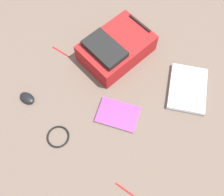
% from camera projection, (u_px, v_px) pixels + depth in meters
% --- Properties ---
extents(ground_plane, '(3.61, 3.61, 0.00)m').
position_uv_depth(ground_plane, '(113.00, 100.00, 1.56)').
color(ground_plane, brown).
extents(backpack, '(0.52, 0.46, 0.17)m').
position_uv_depth(backpack, '(116.00, 48.00, 1.63)').
color(backpack, maroon).
rests_on(backpack, ground_plane).
extents(laptop, '(0.35, 0.28, 0.03)m').
position_uv_depth(laptop, '(188.00, 89.00, 1.58)').
color(laptop, '#929296').
rests_on(laptop, ground_plane).
extents(book_red, '(0.18, 0.25, 0.02)m').
position_uv_depth(book_red, '(118.00, 115.00, 1.51)').
color(book_red, silver).
rests_on(book_red, ground_plane).
extents(computer_mouse, '(0.08, 0.11, 0.04)m').
position_uv_depth(computer_mouse, '(27.00, 98.00, 1.55)').
color(computer_mouse, black).
rests_on(computer_mouse, ground_plane).
extents(cable_coil, '(0.13, 0.13, 0.01)m').
position_uv_depth(cable_coil, '(58.00, 137.00, 1.46)').
color(cable_coil, black).
rests_on(cable_coil, ground_plane).
extents(pen_black, '(0.04, 0.14, 0.01)m').
position_uv_depth(pen_black, '(127.00, 191.00, 1.34)').
color(pen_black, red).
rests_on(pen_black, ground_plane).
extents(pen_blue, '(0.04, 0.14, 0.01)m').
position_uv_depth(pen_blue, '(61.00, 51.00, 1.70)').
color(pen_blue, red).
rests_on(pen_blue, ground_plane).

